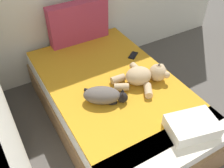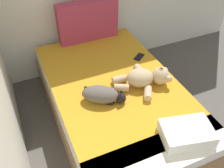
# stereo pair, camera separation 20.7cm
# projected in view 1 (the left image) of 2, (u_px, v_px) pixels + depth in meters

# --- Properties ---
(ground_plane) EXTENTS (9.46, 9.46, 0.00)m
(ground_plane) POSITION_uv_depth(u_px,v_px,m) (211.00, 141.00, 2.65)
(ground_plane) COLOR #4C4742
(wall_left) EXTENTS (0.06, 3.91, 2.42)m
(wall_left) POSITION_uv_depth(u_px,v_px,m) (12.00, 138.00, 1.19)
(wall_left) COLOR silver
(wall_left) RESTS_ON ground_plane
(bed) EXTENTS (1.27, 2.09, 0.52)m
(bed) POSITION_uv_depth(u_px,v_px,m) (114.00, 103.00, 2.71)
(bed) COLOR olive
(bed) RESTS_ON ground_plane
(patterned_cushion) EXTENTS (0.74, 0.15, 0.49)m
(patterned_cushion) POSITION_uv_depth(u_px,v_px,m) (78.00, 22.00, 3.02)
(patterned_cushion) COLOR #A5334C
(patterned_cushion) RESTS_ON bed
(cat) EXTENTS (0.41, 0.39, 0.15)m
(cat) POSITION_uv_depth(u_px,v_px,m) (104.00, 95.00, 2.31)
(cat) COLOR #59514C
(cat) RESTS_ON bed
(teddy_bear) EXTENTS (0.60, 0.50, 0.19)m
(teddy_bear) POSITION_uv_depth(u_px,v_px,m) (144.00, 75.00, 2.52)
(teddy_bear) COLOR tan
(teddy_bear) RESTS_ON bed
(cell_phone) EXTENTS (0.16, 0.14, 0.01)m
(cell_phone) POSITION_uv_depth(u_px,v_px,m) (133.00, 55.00, 2.92)
(cell_phone) COLOR black
(cell_phone) RESTS_ON bed
(throw_pillow) EXTENTS (0.45, 0.37, 0.11)m
(throw_pillow) POSITION_uv_depth(u_px,v_px,m) (192.00, 126.00, 2.06)
(throw_pillow) COLOR white
(throw_pillow) RESTS_ON bed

